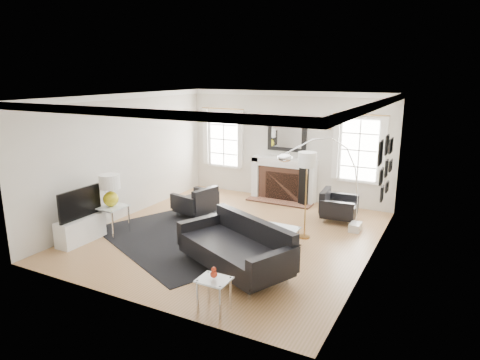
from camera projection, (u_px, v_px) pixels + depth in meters
The scene contains 25 objects.
floor at pixel (232, 235), 8.80m from camera, with size 6.00×6.00×0.00m, color olive.
back_wall at pixel (287, 146), 11.04m from camera, with size 5.50×0.04×2.80m, color silver.
front_wall at pixel (127, 211), 5.88m from camera, with size 5.50×0.04×2.80m, color silver.
left_wall at pixel (125, 156), 9.69m from camera, with size 0.04×6.00×2.80m, color silver.
right_wall at pixel (374, 185), 7.22m from camera, with size 0.04×6.00×2.80m, color silver.
ceiling at pixel (231, 97), 8.12m from camera, with size 5.50×6.00×0.02m, color white.
crown_molding at pixel (231, 100), 8.13m from camera, with size 5.50×6.00×0.12m, color white.
fireplace at pixel (283, 180), 11.07m from camera, with size 1.70×0.69×1.11m.
mantel_mirror at pixel (287, 137), 10.94m from camera, with size 1.05×0.07×0.75m.
window_left at pixel (224, 139), 11.81m from camera, with size 1.24×0.15×1.62m.
window_right at pixel (359, 150), 10.14m from camera, with size 1.24×0.15×1.62m.
gallery_wall at pixel (386, 163), 8.32m from camera, with size 0.04×1.73×1.29m.
tv_unit at pixel (81, 226), 8.36m from camera, with size 0.35×1.00×1.09m.
area_rug at pixel (191, 236), 8.72m from camera, with size 3.44×2.87×0.01m, color black.
sofa at pixel (238, 248), 7.17m from camera, with size 2.34×1.77×0.70m.
armchair_left at pixel (197, 203), 9.88m from camera, with size 0.93×1.00×0.58m.
armchair_right at pixel (337, 207), 9.59m from camera, with size 0.83×0.91×0.57m.
coffee_table at pixel (275, 231), 8.11m from camera, with size 0.77×0.77×0.34m.
side_table_left at pixel (112, 211), 8.73m from camera, with size 0.54×0.54×0.60m.
nesting_table at pixel (214, 286), 5.90m from camera, with size 0.44×0.37×0.49m.
gourd_lamp at pixel (110, 188), 8.61m from camera, with size 0.41×0.41×0.66m.
orange_vase at pixel (214, 273), 5.86m from camera, with size 0.10×0.10×0.16m.
arc_floor_lamp at pixel (322, 181), 8.57m from camera, with size 1.47×1.36×2.08m.
stick_floor_lamp at pixel (307, 164), 8.28m from camera, with size 0.36×0.36×1.75m.
speaker_tower at pixel (305, 183), 10.65m from camera, with size 0.23×0.23×1.14m, color black.
Camera 1 is at (3.98, -7.24, 3.24)m, focal length 32.00 mm.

